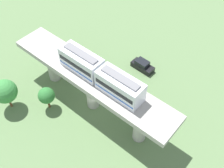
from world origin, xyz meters
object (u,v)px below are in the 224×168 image
parked_car_black (142,66)px  tree_mid_lot (5,91)px  train (100,73)px  parked_car_red (81,58)px  tree_near_viaduct (46,96)px

parked_car_black → tree_mid_lot: tree_mid_lot is taller
parked_car_black → train: bearing=-174.7°
parked_car_red → tree_near_viaduct: bearing=-156.9°
parked_car_black → parked_car_red: 11.29m
parked_car_red → tree_near_viaduct: tree_near_viaduct is taller
tree_mid_lot → parked_car_red: bearing=-4.9°
train → tree_near_viaduct: bearing=125.3°
tree_mid_lot → tree_near_viaduct: bearing=-51.0°
parked_car_black → parked_car_red: (-5.75, 9.72, 0.00)m
train → parked_car_red: (5.92, 10.36, -7.84)m
parked_car_black → tree_near_viaduct: tree_near_viaduct is taller
parked_car_black → tree_mid_lot: bearing=153.8°
tree_near_viaduct → tree_mid_lot: bearing=129.0°
parked_car_black → tree_near_viaduct: size_ratio=1.02×
parked_car_black → tree_near_viaduct: 17.79m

